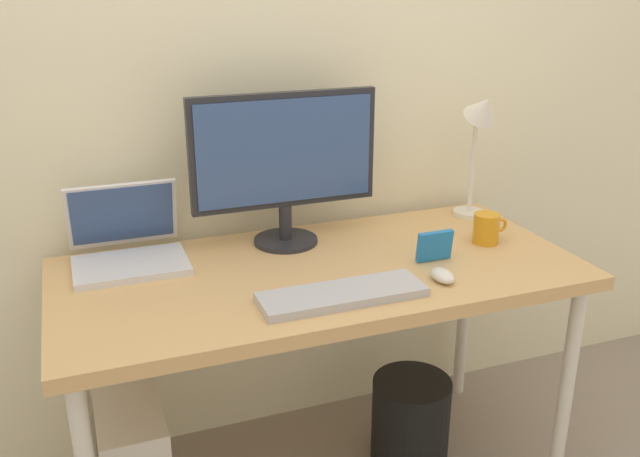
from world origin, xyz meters
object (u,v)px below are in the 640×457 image
at_px(desk_lamp, 481,127).
at_px(photo_frame, 435,246).
at_px(coffee_mug, 487,229).
at_px(laptop, 127,243).
at_px(wastebasket, 411,420).
at_px(keyboard, 342,295).
at_px(monitor, 285,159).
at_px(mouse, 443,275).
at_px(desk, 320,288).

xyz_separation_m(desk_lamp, photo_frame, (-0.32, -0.29, -0.27)).
height_order(coffee_mug, photo_frame, coffee_mug).
xyz_separation_m(laptop, wastebasket, (0.83, -0.24, -0.66)).
bearing_deg(wastebasket, photo_frame, -83.80).
relative_size(keyboard, wastebasket, 1.47).
relative_size(monitor, mouse, 6.42).
xyz_separation_m(desk_lamp, wastebasket, (-0.33, -0.22, -0.92)).
xyz_separation_m(mouse, wastebasket, (0.04, 0.20, -0.62)).
relative_size(laptop, keyboard, 0.73).
height_order(laptop, photo_frame, laptop).
xyz_separation_m(coffee_mug, wastebasket, (-0.23, 0.00, -0.65)).
bearing_deg(desk_lamp, wastebasket, -146.12).
relative_size(desk_lamp, wastebasket, 1.49).
relative_size(monitor, photo_frame, 5.25).
distance_m(desk, mouse, 0.36).
xyz_separation_m(monitor, desk_lamp, (0.68, 0.00, 0.05)).
relative_size(monitor, wastebasket, 1.92).
distance_m(desk_lamp, keyboard, 0.85).
xyz_separation_m(monitor, coffee_mug, (0.59, -0.22, -0.22)).
xyz_separation_m(keyboard, wastebasket, (0.34, 0.21, -0.62)).
height_order(laptop, keyboard, laptop).
height_order(mouse, coffee_mug, coffee_mug).
distance_m(desk, monitor, 0.40).
height_order(monitor, coffee_mug, monitor).
bearing_deg(photo_frame, laptop, 159.69).
height_order(desk, desk_lamp, desk_lamp).
distance_m(desk, keyboard, 0.22).
bearing_deg(wastebasket, keyboard, -148.34).
bearing_deg(desk_lamp, laptop, 179.03).
distance_m(desk, photo_frame, 0.36).
height_order(laptop, mouse, laptop).
xyz_separation_m(mouse, photo_frame, (0.05, 0.13, 0.03)).
bearing_deg(wastebasket, laptop, 163.95).
bearing_deg(keyboard, wastebasket, 31.66).
height_order(monitor, laptop, monitor).
bearing_deg(keyboard, mouse, 0.92).
relative_size(monitor, coffee_mug, 4.97).
bearing_deg(photo_frame, wastebasket, 96.20).
height_order(mouse, photo_frame, photo_frame).
xyz_separation_m(monitor, keyboard, (0.02, -0.43, -0.26)).
bearing_deg(wastebasket, desk, 179.79).
bearing_deg(coffee_mug, wastebasket, 179.67).
xyz_separation_m(monitor, mouse, (0.32, -0.42, -0.25)).
xyz_separation_m(desk, keyboard, (-0.02, -0.21, 0.08)).
bearing_deg(laptop, keyboard, -42.29).
xyz_separation_m(laptop, coffee_mug, (1.07, -0.24, -0.01)).
xyz_separation_m(desk_lamp, coffee_mug, (-0.09, -0.22, -0.27)).
distance_m(desk_lamp, coffee_mug, 0.36).
bearing_deg(wastebasket, coffee_mug, -0.33).
bearing_deg(mouse, desk_lamp, 49.10).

